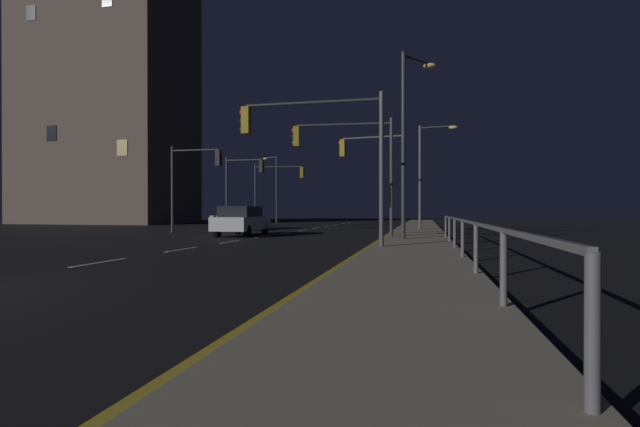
% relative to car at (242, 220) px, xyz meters
% --- Properties ---
extents(ground_plane, '(112.00, 112.00, 0.00)m').
position_rel_car_xyz_m(ground_plane, '(1.34, 0.11, -0.82)').
color(ground_plane, black).
rests_on(ground_plane, ground).
extents(sidewalk_right, '(2.87, 77.00, 0.14)m').
position_rel_car_xyz_m(sidewalk_right, '(9.13, 0.11, -0.75)').
color(sidewalk_right, gray).
rests_on(sidewalk_right, ground).
extents(lane_markings_center, '(0.14, 50.00, 0.01)m').
position_rel_car_xyz_m(lane_markings_center, '(1.34, 3.61, -0.82)').
color(lane_markings_center, silver).
rests_on(lane_markings_center, ground).
extents(lane_edge_line, '(0.14, 53.00, 0.01)m').
position_rel_car_xyz_m(lane_edge_line, '(7.45, 5.11, -0.82)').
color(lane_edge_line, gold).
rests_on(lane_edge_line, ground).
extents(car, '(1.98, 4.46, 1.57)m').
position_rel_car_xyz_m(car, '(0.00, 0.00, 0.00)').
color(car, silver).
rests_on(car, ground).
extents(car_oncoming, '(2.01, 4.47, 1.57)m').
position_rel_car_xyz_m(car_oncoming, '(-3.25, 6.99, 0.00)').
color(car_oncoming, beige).
rests_on(car_oncoming, ground).
extents(traffic_light_overhead_east, '(3.71, 0.61, 5.48)m').
position_rel_car_xyz_m(traffic_light_overhead_east, '(6.83, 2.32, 3.17)').
color(traffic_light_overhead_east, '#4C4C51').
rests_on(traffic_light_overhead_east, sidewalk_right).
extents(traffic_light_far_left, '(3.17, 0.34, 5.49)m').
position_rel_car_xyz_m(traffic_light_far_left, '(-4.16, 9.96, 3.00)').
color(traffic_light_far_left, '#38383D').
rests_on(traffic_light_far_left, ground).
extents(traffic_light_near_left, '(5.14, 0.34, 5.19)m').
position_rel_car_xyz_m(traffic_light_near_left, '(5.79, -7.24, 3.04)').
color(traffic_light_near_left, '#4C4C51').
rests_on(traffic_light_near_left, sidewalk_right).
extents(traffic_light_near_right, '(4.51, 0.80, 5.52)m').
position_rel_car_xyz_m(traffic_light_near_right, '(-3.38, 15.85, 3.09)').
color(traffic_light_near_right, '#2D3033').
rests_on(traffic_light_near_right, ground).
extents(traffic_light_far_right, '(4.83, 0.65, 5.55)m').
position_rel_car_xyz_m(traffic_light_far_right, '(5.90, -1.30, 3.27)').
color(traffic_light_far_right, '#38383D').
rests_on(traffic_light_far_right, sidewalk_right).
extents(traffic_light_mid_right, '(3.35, 0.35, 5.27)m').
position_rel_car_xyz_m(traffic_light_mid_right, '(-4.18, 2.49, 2.86)').
color(traffic_light_mid_right, '#38383D').
rests_on(traffic_light_mid_right, ground).
extents(street_lamp_median, '(2.42, 0.57, 6.71)m').
position_rel_car_xyz_m(street_lamp_median, '(9.61, 7.44, 3.43)').
color(street_lamp_median, '#4C4C51').
rests_on(street_lamp_median, sidewalk_right).
extents(street_lamp_corner, '(1.71, 0.47, 7.22)m').
position_rel_car_xyz_m(street_lamp_corner, '(-6.18, 23.50, 3.50)').
color(street_lamp_corner, '#2D3033').
rests_on(street_lamp_corner, ground).
extents(street_lamp_far_end, '(1.47, 1.58, 7.95)m').
position_rel_car_xyz_m(street_lamp_far_end, '(8.78, -2.66, 4.05)').
color(street_lamp_far_end, '#2D3033').
rests_on(street_lamp_far_end, sidewalk_right).
extents(barrier_fence, '(0.09, 18.35, 0.98)m').
position_rel_car_xyz_m(barrier_fence, '(10.41, -10.26, 0.05)').
color(barrier_fence, '#59595E').
rests_on(barrier_fence, sidewalk_right).
extents(building_distant, '(16.45, 10.40, 30.29)m').
position_rel_car_xyz_m(building_distant, '(-23.56, 19.53, 14.33)').
color(building_distant, brown).
rests_on(building_distant, ground).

